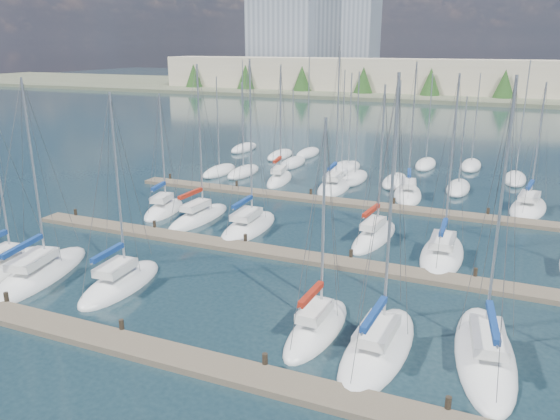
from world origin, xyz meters
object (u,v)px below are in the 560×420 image
at_px(sailboat_a, 5,268).
at_px(sailboat_l, 442,254).
at_px(sailboat_b, 39,274).
at_px(sailboat_i, 199,217).
at_px(sailboat_o, 334,187).
at_px(sailboat_n, 279,179).
at_px(sailboat_q, 528,208).
at_px(sailboat_j, 249,227).
at_px(sailboat_d, 317,329).
at_px(sailboat_k, 374,237).
at_px(sailboat_c, 120,283).
at_px(sailboat_e, 378,348).
at_px(sailboat_h, 164,210).
at_px(sailboat_p, 408,194).
at_px(sailboat_f, 485,354).

bearing_deg(sailboat_a, sailboat_l, 21.22).
bearing_deg(sailboat_b, sailboat_i, 65.57).
xyz_separation_m(sailboat_b, sailboat_o, (10.53, 28.39, 0.02)).
xyz_separation_m(sailboat_n, sailboat_q, (24.51, -0.98, -0.03)).
bearing_deg(sailboat_j, sailboat_n, 102.72).
bearing_deg(sailboat_b, sailboat_l, 18.75).
relative_size(sailboat_j, sailboat_q, 1.17).
distance_m(sailboat_d, sailboat_b, 18.54).
xyz_separation_m(sailboat_i, sailboat_k, (14.70, 1.14, -0.00)).
height_order(sailboat_n, sailboat_q, sailboat_n).
relative_size(sailboat_b, sailboat_o, 0.88).
xyz_separation_m(sailboat_b, sailboat_l, (23.11, 13.54, 0.01)).
bearing_deg(sailboat_c, sailboat_l, 32.40).
bearing_deg(sailboat_d, sailboat_k, 94.75).
height_order(sailboat_b, sailboat_c, sailboat_b).
xyz_separation_m(sailboat_i, sailboat_c, (2.45, -13.19, -0.01)).
bearing_deg(sailboat_j, sailboat_l, -1.65).
xyz_separation_m(sailboat_a, sailboat_e, (24.68, -0.02, 0.00)).
bearing_deg(sailboat_i, sailboat_j, -3.45).
distance_m(sailboat_i, sailboat_e, 23.50).
bearing_deg(sailboat_b, sailboat_h, 81.41).
bearing_deg(sailboat_o, sailboat_k, -65.16).
xyz_separation_m(sailboat_n, sailboat_c, (1.46, -28.09, -0.02)).
distance_m(sailboat_p, sailboat_d, 28.09).
bearing_deg(sailboat_d, sailboat_q, 72.12).
distance_m(sailboat_b, sailboat_f, 26.66).
xyz_separation_m(sailboat_n, sailboat_p, (13.78, -0.54, -0.02)).
xyz_separation_m(sailboat_e, sailboat_q, (6.83, 28.20, -0.01)).
height_order(sailboat_p, sailboat_o, sailboat_o).
xyz_separation_m(sailboat_a, sailboat_o, (13.33, 28.57, 0.01)).
relative_size(sailboat_p, sailboat_a, 1.13).
relative_size(sailboat_d, sailboat_a, 0.99).
relative_size(sailboat_n, sailboat_o, 0.87).
bearing_deg(sailboat_c, sailboat_f, -2.51).
bearing_deg(sailboat_j, sailboat_e, -46.60).
relative_size(sailboat_b, sailboat_e, 0.95).
xyz_separation_m(sailboat_n, sailboat_l, (18.91, -15.44, -0.03)).
height_order(sailboat_j, sailboat_e, sailboat_j).
bearing_deg(sailboat_i, sailboat_e, -34.83).
height_order(sailboat_j, sailboat_k, sailboat_j).
distance_m(sailboat_j, sailboat_f, 22.22).
distance_m(sailboat_h, sailboat_c, 15.31).
height_order(sailboat_o, sailboat_e, sailboat_o).
height_order(sailboat_o, sailboat_c, sailboat_o).
distance_m(sailboat_p, sailboat_q, 10.74).
xyz_separation_m(sailboat_h, sailboat_d, (19.32, -14.42, 0.01)).
xyz_separation_m(sailboat_p, sailboat_o, (-7.45, -0.05, 0.00)).
height_order(sailboat_p, sailboat_c, sailboat_p).
bearing_deg(sailboat_c, sailboat_q, 46.09).
bearing_deg(sailboat_f, sailboat_a, 174.98).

